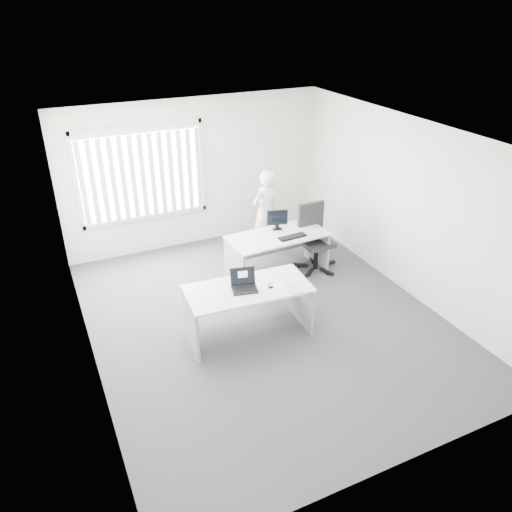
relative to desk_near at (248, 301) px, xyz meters
name	(u,v)px	position (x,y,z in m)	size (l,w,h in m)	color
ground	(264,319)	(0.37, 0.25, -0.57)	(6.00, 6.00, 0.00)	#48494F
wall_back	(195,174)	(0.37, 3.25, 0.83)	(5.00, 0.02, 2.80)	white
wall_front	(408,364)	(0.37, -2.75, 0.83)	(5.00, 0.02, 2.80)	white
wall_left	(79,274)	(-2.13, 0.25, 0.83)	(0.02, 6.00, 2.80)	white
wall_right	(406,207)	(2.87, 0.25, 0.83)	(0.02, 6.00, 2.80)	white
ceiling	(266,137)	(0.37, 0.25, 2.23)	(5.00, 6.00, 0.02)	white
window	(142,174)	(-0.63, 3.21, 0.98)	(2.32, 0.06, 1.76)	silver
blinds	(143,176)	(-0.63, 3.15, 0.95)	(2.20, 0.10, 1.50)	white
desk_near	(248,301)	(0.00, 0.00, 0.00)	(1.78, 0.93, 0.79)	silver
desk_far	(277,246)	(1.17, 1.37, -0.01)	(1.73, 0.87, 0.77)	silver
office_chair	(314,249)	(1.89, 1.32, -0.20)	(0.69, 0.69, 1.19)	black
person	(265,212)	(1.38, 2.30, 0.24)	(0.59, 0.39, 1.61)	white
laptop	(245,282)	(-0.07, -0.04, 0.36)	(0.35, 0.31, 0.27)	black
paper_sheet	(277,287)	(0.37, -0.15, 0.22)	(0.30, 0.21, 0.00)	silver
mouse	(270,285)	(0.29, -0.11, 0.24)	(0.06, 0.10, 0.04)	silver
booklet	(294,289)	(0.55, -0.31, 0.23)	(0.17, 0.23, 0.01)	white
keyboard	(292,237)	(1.35, 1.18, 0.21)	(0.49, 0.16, 0.02)	black
monitor	(277,220)	(1.26, 1.58, 0.38)	(0.36, 0.11, 0.36)	black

